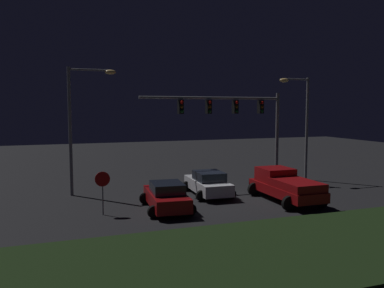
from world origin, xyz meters
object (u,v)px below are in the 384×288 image
at_px(pickup_truck, 284,184).
at_px(car_sedan_far, 208,183).
at_px(stop_sign, 103,185).
at_px(traffic_signal_gantry, 236,114).
at_px(car_sedan, 166,196).
at_px(street_lamp_left, 80,114).
at_px(street_lamp_right, 301,116).

height_order(pickup_truck, car_sedan_far, pickup_truck).
relative_size(pickup_truck, stop_sign, 2.43).
relative_size(pickup_truck, traffic_signal_gantry, 0.53).
distance_m(car_sedan, traffic_signal_gantry, 9.31).
xyz_separation_m(traffic_signal_gantry, stop_sign, (-9.83, -4.97, -3.47)).
distance_m(street_lamp_left, street_lamp_right, 15.81).
relative_size(pickup_truck, street_lamp_left, 0.69).
xyz_separation_m(street_lamp_left, stop_sign, (0.62, -5.27, -3.47)).
height_order(car_sedan, car_sedan_far, same).
bearing_deg(pickup_truck, car_sedan_far, 52.25).
distance_m(car_sedan_far, street_lamp_left, 8.98).
bearing_deg(street_lamp_right, street_lamp_left, 178.71).
bearing_deg(street_lamp_left, car_sedan, -53.87).
xyz_separation_m(car_sedan, traffic_signal_gantry, (6.51, 5.09, 4.29)).
relative_size(car_sedan_far, stop_sign, 2.01).
relative_size(street_lamp_left, street_lamp_right, 1.03).
height_order(car_sedan_far, stop_sign, stop_sign).
xyz_separation_m(pickup_truck, stop_sign, (-10.41, 0.38, 0.56)).
bearing_deg(street_lamp_right, pickup_truck, -132.02).
distance_m(pickup_truck, car_sedan_far, 4.65).
height_order(traffic_signal_gantry, stop_sign, traffic_signal_gantry).
bearing_deg(stop_sign, car_sedan, -2.11).
height_order(street_lamp_left, stop_sign, street_lamp_left).
height_order(street_lamp_right, stop_sign, street_lamp_right).
xyz_separation_m(pickup_truck, traffic_signal_gantry, (-0.58, 5.35, 4.03)).
distance_m(car_sedan_far, stop_sign, 7.25).
height_order(pickup_truck, traffic_signal_gantry, traffic_signal_gantry).
bearing_deg(stop_sign, pickup_truck, -2.12).
xyz_separation_m(car_sedan, stop_sign, (-3.31, 0.12, 0.82)).
distance_m(pickup_truck, car_sedan, 7.10).
bearing_deg(traffic_signal_gantry, car_sedan, -141.98).
height_order(car_sedan_far, street_lamp_right, street_lamp_right).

